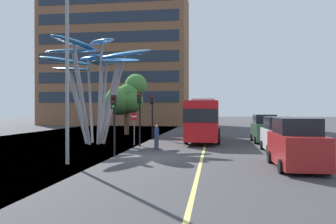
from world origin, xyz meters
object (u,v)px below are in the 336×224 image
(traffic_light_island_mid, at_px, (152,108))
(no_entry_sign, at_px, (134,123))
(leaf_sculpture, at_px, (96,63))
(pedestrian, at_px, (156,137))
(car_parked_mid, at_px, (280,136))
(traffic_light_kerb_far, at_px, (139,107))
(car_parked_near, at_px, (296,145))
(car_parked_far, at_px, (264,129))
(red_bus, at_px, (204,118))
(traffic_light_kerb_near, at_px, (114,112))
(street_lamp, at_px, (73,49))

(traffic_light_island_mid, xyz_separation_m, no_entry_sign, (-0.41, -5.24, -1.23))
(leaf_sculpture, relative_size, pedestrian, 5.37)
(leaf_sculpture, xyz_separation_m, car_parked_mid, (13.33, -3.55, -5.35))
(traffic_light_kerb_far, relative_size, car_parked_mid, 0.89)
(traffic_light_island_mid, relative_size, car_parked_near, 0.88)
(car_parked_far, bearing_deg, red_bus, 173.66)
(traffic_light_kerb_near, height_order, car_parked_mid, traffic_light_kerb_near)
(red_bus, xyz_separation_m, car_parked_mid, (4.96, -6.96, -0.92))
(red_bus, height_order, pedestrian, red_bus)
(leaf_sculpture, bearing_deg, no_entry_sign, -8.33)
(red_bus, height_order, car_parked_near, red_bus)
(red_bus, distance_m, no_entry_sign, 6.46)
(pedestrian, distance_m, no_entry_sign, 3.68)
(traffic_light_island_mid, distance_m, car_parked_mid, 12.91)
(traffic_light_kerb_far, height_order, car_parked_mid, traffic_light_kerb_far)
(pedestrian, bearing_deg, traffic_light_island_mid, 102.55)
(red_bus, height_order, leaf_sculpture, leaf_sculpture)
(traffic_light_island_mid, height_order, car_parked_far, traffic_light_island_mid)
(leaf_sculpture, bearing_deg, red_bus, 22.20)
(leaf_sculpture, relative_size, traffic_light_kerb_far, 2.31)
(leaf_sculpture, distance_m, car_parked_far, 14.62)
(red_bus, distance_m, car_parked_far, 5.05)
(red_bus, distance_m, car_parked_near, 13.61)
(red_bus, height_order, no_entry_sign, red_bus)
(car_parked_near, xyz_separation_m, street_lamp, (-10.53, -0.30, 4.56))
(red_bus, xyz_separation_m, leaf_sculpture, (-8.38, -3.42, 4.43))
(traffic_light_kerb_near, xyz_separation_m, street_lamp, (-1.12, -3.03, 3.10))
(red_bus, xyz_separation_m, traffic_light_island_mid, (-4.74, 1.35, 0.92))
(red_bus, distance_m, pedestrian, 7.42)
(red_bus, distance_m, leaf_sculpture, 10.07)
(car_parked_mid, xyz_separation_m, street_lamp, (-10.93, -6.14, 4.60))
(traffic_light_island_mid, xyz_separation_m, car_parked_far, (9.68, -1.90, -1.80))
(traffic_light_kerb_far, height_order, car_parked_near, traffic_light_kerb_far)
(pedestrian, bearing_deg, traffic_light_kerb_far, 130.32)
(car_parked_near, relative_size, car_parked_far, 1.06)
(car_parked_near, relative_size, no_entry_sign, 1.84)
(street_lamp, bearing_deg, car_parked_far, 49.01)
(traffic_light_island_mid, xyz_separation_m, car_parked_mid, (9.70, -8.32, -1.83))
(car_parked_near, distance_m, car_parked_far, 12.25)
(red_bus, height_order, street_lamp, street_lamp)
(street_lamp, relative_size, no_entry_sign, 3.67)
(traffic_light_kerb_far, bearing_deg, leaf_sculpture, 159.43)
(red_bus, relative_size, leaf_sculpture, 1.11)
(traffic_light_island_mid, bearing_deg, car_parked_mid, -40.61)
(traffic_light_kerb_near, relative_size, no_entry_sign, 1.42)
(traffic_light_kerb_far, height_order, traffic_light_island_mid, traffic_light_island_mid)
(street_lamp, height_order, pedestrian, street_lamp)
(traffic_light_kerb_far, bearing_deg, pedestrian, -49.68)
(car_parked_far, xyz_separation_m, street_lamp, (-10.91, -12.55, 4.57))
(car_parked_near, bearing_deg, traffic_light_kerb_near, 163.84)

